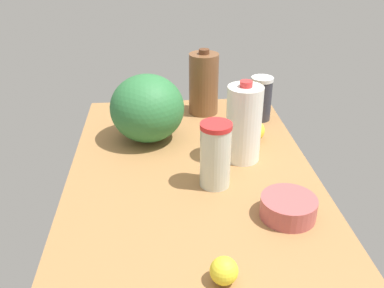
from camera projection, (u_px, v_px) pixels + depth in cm
name	position (u px, v px, depth cm)	size (l,w,h in cm)	color
countertop	(192.00, 177.00, 132.93)	(120.00, 76.00, 3.00)	#9C6D3F
watermelon	(147.00, 108.00, 147.43)	(25.60, 25.60, 23.44)	#2D723B
milk_jug	(244.00, 124.00, 134.38)	(11.17, 11.17, 26.57)	white
mixing_bowl	(288.00, 207.00, 111.50)	(14.73, 14.73, 5.64)	#B15352
tumbler_cup	(215.00, 155.00, 121.85)	(9.10, 9.10, 19.77)	beige
chocolate_milk_jug	(204.00, 84.00, 168.22)	(11.59, 11.59, 25.92)	brown
shaker_bottle	(261.00, 98.00, 164.03)	(8.38, 8.38, 17.02)	#313039
lemon_beside_bowl	(224.00, 271.00, 90.97)	(6.20, 6.20, 6.20)	yellow
lemon_far_back	(254.00, 131.00, 150.14)	(7.43, 7.43, 7.43)	yellow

